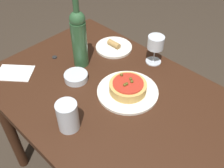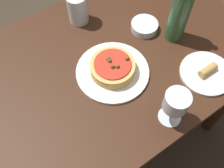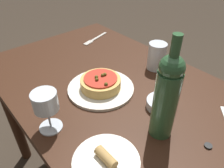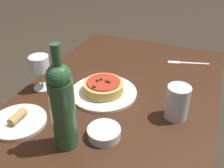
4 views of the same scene
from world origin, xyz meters
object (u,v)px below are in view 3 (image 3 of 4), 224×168
Objects in this scene: dining_table at (112,105)px; wine_bottle at (166,96)px; side_bowl at (161,104)px; dinner_plate at (101,88)px; water_cup at (157,56)px; fork at (94,39)px; side_plate at (106,161)px; bottle_cap at (208,146)px; pizza at (101,83)px; wine_glass at (45,104)px.

wine_bottle reaches higher than dining_table.
dinner_plate is at bearing -156.09° from side_bowl.
wine_bottle is 2.72× the size of water_cup.
fork is 1.03× the size of side_plate.
water_cup is at bearing 78.57° from fork.
wine_bottle is at bearing -9.77° from dining_table.
side_bowl is 0.21m from bottle_cap.
pizza reaches higher than side_bowl.
wine_glass is 0.43× the size of wine_bottle.
wine_bottle is at bearing 83.34° from side_plate.
side_plate reaches higher than fork.
bottle_cap is (0.38, 0.32, -0.10)m from wine_glass.
dining_table is 0.39m from side_plate.
water_cup is at bearing 134.37° from side_bowl.
dining_table is 6.26× the size of side_plate.
pizza is at bearing 101.99° from wine_glass.
dinner_plate is at bearing 164.13° from pizza.
bottle_cap is at bearing -29.60° from water_cup.
side_bowl is (0.23, 0.10, -0.02)m from pizza.
dinner_plate is 0.30m from water_cup.
dinner_plate is (-0.01, -0.06, 0.12)m from dining_table.
fork is (-0.62, 0.17, -0.01)m from side_bowl.
fork is at bearing 165.14° from side_bowl.
side_plate is at bearing -120.39° from bottle_cap.
fork is at bearing 152.39° from dining_table.
side_plate is at bearing 39.85° from fork.
fork is at bearing -176.07° from water_cup.
dining_table is 50.01× the size of bottle_cap.
water_cup is (0.04, 0.30, 0.06)m from dinner_plate.
pizza reaches higher than dinner_plate.
dinner_plate is 0.44m from bottle_cap.
dining_table is 0.40m from wine_bottle.
pizza is at bearing -97.01° from water_cup.
water_cup reaches higher than side_plate.
wine_glass is at bearing -133.55° from wine_bottle.
water_cup is at bearing 115.76° from side_plate.
wine_glass is 0.55m from water_cup.
wine_glass is at bearing -81.10° from dining_table.
wine_bottle reaches higher than wine_glass.
side_bowl is at bearing 171.46° from bottle_cap.
bottle_cap is (0.83, -0.20, 0.00)m from fork.
water_cup is 0.28m from side_bowl.
wine_glass is at bearing -116.07° from side_bowl.
dining_table is at bearing 84.50° from dinner_plate.
side_bowl is at bearing 59.78° from fork.
wine_bottle reaches higher than side_bowl.
pizza reaches higher than side_plate.
wine_glass reaches higher than side_bowl.
side_plate is (0.67, -0.47, 0.01)m from fork.
dinner_plate is at bearing 102.01° from wine_glass.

